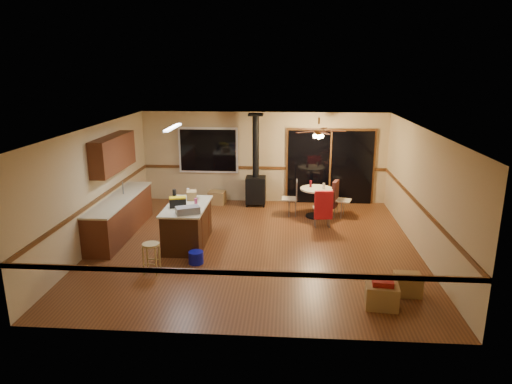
# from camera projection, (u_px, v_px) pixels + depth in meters

# --- Properties ---
(floor) EXTENTS (7.00, 7.00, 0.00)m
(floor) POSITION_uv_depth(u_px,v_px,m) (255.00, 246.00, 10.09)
(floor) COLOR brown
(floor) RESTS_ON ground
(ceiling) EXTENTS (7.00, 7.00, 0.00)m
(ceiling) POSITION_uv_depth(u_px,v_px,m) (255.00, 128.00, 9.40)
(ceiling) COLOR silver
(ceiling) RESTS_ON ground
(wall_back) EXTENTS (7.00, 0.00, 7.00)m
(wall_back) POSITION_uv_depth(u_px,v_px,m) (264.00, 158.00, 13.11)
(wall_back) COLOR tan
(wall_back) RESTS_ON ground
(wall_front) EXTENTS (7.00, 0.00, 7.00)m
(wall_front) POSITION_uv_depth(u_px,v_px,m) (237.00, 254.00, 6.38)
(wall_front) COLOR tan
(wall_front) RESTS_ON ground
(wall_left) EXTENTS (0.00, 7.00, 7.00)m
(wall_left) POSITION_uv_depth(u_px,v_px,m) (96.00, 186.00, 9.98)
(wall_left) COLOR tan
(wall_left) RESTS_ON ground
(wall_right) EXTENTS (0.00, 7.00, 7.00)m
(wall_right) POSITION_uv_depth(u_px,v_px,m) (422.00, 192.00, 9.51)
(wall_right) COLOR tan
(wall_right) RESTS_ON ground
(chair_rail) EXTENTS (7.00, 7.00, 0.08)m
(chair_rail) POSITION_uv_depth(u_px,v_px,m) (255.00, 202.00, 9.83)
(chair_rail) COLOR #512E14
(chair_rail) RESTS_ON ground
(window) EXTENTS (1.72, 0.10, 1.32)m
(window) POSITION_uv_depth(u_px,v_px,m) (208.00, 150.00, 13.12)
(window) COLOR black
(window) RESTS_ON ground
(sliding_door) EXTENTS (2.52, 0.10, 2.10)m
(sliding_door) POSITION_uv_depth(u_px,v_px,m) (330.00, 167.00, 13.00)
(sliding_door) COLOR black
(sliding_door) RESTS_ON ground
(lower_cabinets) EXTENTS (0.60, 3.00, 0.86)m
(lower_cabinets) POSITION_uv_depth(u_px,v_px,m) (121.00, 217.00, 10.68)
(lower_cabinets) COLOR #552715
(lower_cabinets) RESTS_ON ground
(countertop) EXTENTS (0.64, 3.04, 0.04)m
(countertop) POSITION_uv_depth(u_px,v_px,m) (119.00, 198.00, 10.56)
(countertop) COLOR #C3B997
(countertop) RESTS_ON lower_cabinets
(upper_cabinets) EXTENTS (0.35, 2.00, 0.80)m
(upper_cabinets) POSITION_uv_depth(u_px,v_px,m) (113.00, 153.00, 10.49)
(upper_cabinets) COLOR #552715
(upper_cabinets) RESTS_ON ground
(kitchen_island) EXTENTS (0.88, 1.68, 0.90)m
(kitchen_island) POSITION_uv_depth(u_px,v_px,m) (187.00, 225.00, 10.08)
(kitchen_island) COLOR #321A0C
(kitchen_island) RESTS_ON ground
(wood_stove) EXTENTS (0.55, 0.50, 2.52)m
(wood_stove) POSITION_uv_depth(u_px,v_px,m) (256.00, 180.00, 12.85)
(wood_stove) COLOR black
(wood_stove) RESTS_ON ground
(ceiling_fan) EXTENTS (0.24, 0.24, 0.55)m
(ceiling_fan) POSITION_uv_depth(u_px,v_px,m) (319.00, 133.00, 11.45)
(ceiling_fan) COLOR brown
(ceiling_fan) RESTS_ON ceiling
(fluorescent_strip) EXTENTS (0.10, 1.20, 0.04)m
(fluorescent_strip) POSITION_uv_depth(u_px,v_px,m) (173.00, 127.00, 9.82)
(fluorescent_strip) COLOR white
(fluorescent_strip) RESTS_ON ceiling
(toolbox_grey) EXTENTS (0.54, 0.44, 0.15)m
(toolbox_grey) POSITION_uv_depth(u_px,v_px,m) (188.00, 210.00, 9.38)
(toolbox_grey) COLOR slate
(toolbox_grey) RESTS_ON kitchen_island
(toolbox_black) EXTENTS (0.39, 0.28, 0.19)m
(toolbox_black) POSITION_uv_depth(u_px,v_px,m) (178.00, 203.00, 9.82)
(toolbox_black) COLOR black
(toolbox_black) RESTS_ON kitchen_island
(toolbox_yellow_lid) EXTENTS (0.39, 0.28, 0.03)m
(toolbox_yellow_lid) POSITION_uv_depth(u_px,v_px,m) (177.00, 198.00, 9.79)
(toolbox_yellow_lid) COLOR gold
(toolbox_yellow_lid) RESTS_ON toolbox_black
(box_on_island) EXTENTS (0.27, 0.33, 0.20)m
(box_on_island) POSITION_uv_depth(u_px,v_px,m) (192.00, 195.00, 10.39)
(box_on_island) COLOR olive
(box_on_island) RESTS_ON kitchen_island
(bottle_dark) EXTENTS (0.09, 0.09, 0.29)m
(bottle_dark) POSITION_uv_depth(u_px,v_px,m) (175.00, 196.00, 10.17)
(bottle_dark) COLOR black
(bottle_dark) RESTS_ON kitchen_island
(bottle_pink) EXTENTS (0.08, 0.08, 0.20)m
(bottle_pink) POSITION_uv_depth(u_px,v_px,m) (196.00, 203.00, 9.79)
(bottle_pink) COLOR #D84C8C
(bottle_pink) RESTS_ON kitchen_island
(bottle_white) EXTENTS (0.07, 0.07, 0.20)m
(bottle_white) POSITION_uv_depth(u_px,v_px,m) (188.00, 192.00, 10.60)
(bottle_white) COLOR white
(bottle_white) RESTS_ON kitchen_island
(bar_stool) EXTENTS (0.39, 0.39, 0.59)m
(bar_stool) POSITION_uv_depth(u_px,v_px,m) (152.00, 258.00, 8.71)
(bar_stool) COLOR tan
(bar_stool) RESTS_ON floor
(blue_bucket) EXTENTS (0.37, 0.37, 0.25)m
(blue_bucket) POSITION_uv_depth(u_px,v_px,m) (196.00, 257.00, 9.16)
(blue_bucket) COLOR #0B11A6
(blue_bucket) RESTS_ON floor
(dining_table) EXTENTS (0.85, 0.85, 0.78)m
(dining_table) POSITION_uv_depth(u_px,v_px,m) (316.00, 197.00, 11.90)
(dining_table) COLOR black
(dining_table) RESTS_ON ground
(glass_red) EXTENTS (0.07, 0.07, 0.18)m
(glass_red) POSITION_uv_depth(u_px,v_px,m) (311.00, 184.00, 11.91)
(glass_red) COLOR #590C14
(glass_red) RESTS_ON dining_table
(glass_cream) EXTENTS (0.08, 0.08, 0.15)m
(glass_cream) POSITION_uv_depth(u_px,v_px,m) (324.00, 186.00, 11.75)
(glass_cream) COLOR beige
(glass_cream) RESTS_ON dining_table
(chair_left) EXTENTS (0.41, 0.40, 0.51)m
(chair_left) POSITION_uv_depth(u_px,v_px,m) (293.00, 194.00, 12.02)
(chair_left) COLOR tan
(chair_left) RESTS_ON ground
(chair_near) EXTENTS (0.47, 0.50, 0.70)m
(chair_near) POSITION_uv_depth(u_px,v_px,m) (323.00, 205.00, 11.02)
(chair_near) COLOR tan
(chair_near) RESTS_ON ground
(chair_right) EXTENTS (0.57, 0.54, 0.70)m
(chair_right) POSITION_uv_depth(u_px,v_px,m) (336.00, 194.00, 11.94)
(chair_right) COLOR tan
(chair_right) RESTS_ON ground
(box_under_window) EXTENTS (0.51, 0.43, 0.37)m
(box_under_window) POSITION_uv_depth(u_px,v_px,m) (217.00, 198.00, 13.12)
(box_under_window) COLOR olive
(box_under_window) RESTS_ON floor
(box_corner_a) EXTENTS (0.56, 0.49, 0.40)m
(box_corner_a) POSITION_uv_depth(u_px,v_px,m) (382.00, 295.00, 7.49)
(box_corner_a) COLOR olive
(box_corner_a) RESTS_ON floor
(box_corner_b) EXTENTS (0.46, 0.39, 0.36)m
(box_corner_b) POSITION_uv_depth(u_px,v_px,m) (408.00, 284.00, 7.91)
(box_corner_b) COLOR olive
(box_corner_b) RESTS_ON floor
(box_small_red) EXTENTS (0.36, 0.31, 0.09)m
(box_small_red) POSITION_uv_depth(u_px,v_px,m) (383.00, 282.00, 7.42)
(box_small_red) COLOR maroon
(box_small_red) RESTS_ON box_corner_a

